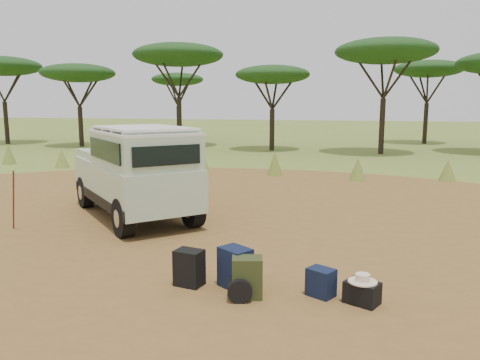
% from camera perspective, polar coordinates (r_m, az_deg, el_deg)
% --- Properties ---
extents(ground, '(140.00, 140.00, 0.00)m').
position_cam_1_polar(ground, '(9.17, -6.43, -7.47)').
color(ground, olive).
rests_on(ground, ground).
extents(dirt_clearing, '(23.00, 23.00, 0.01)m').
position_cam_1_polar(dirt_clearing, '(9.17, -6.44, -7.45)').
color(dirt_clearing, brown).
rests_on(dirt_clearing, ground).
extents(grass_fringe, '(36.60, 1.60, 0.90)m').
position_cam_1_polar(grass_fringe, '(17.26, 4.55, 1.81)').
color(grass_fringe, olive).
rests_on(grass_fringe, ground).
extents(acacia_treeline, '(46.70, 13.20, 6.26)m').
position_cam_1_polar(acacia_treeline, '(28.16, 10.34, 13.66)').
color(acacia_treeline, black).
rests_on(acacia_treeline, ground).
extents(safari_vehicle, '(4.34, 4.27, 2.14)m').
position_cam_1_polar(safari_vehicle, '(11.05, -12.62, 0.73)').
color(safari_vehicle, '#B6CDAF').
rests_on(safari_vehicle, ground).
extents(walking_staff, '(0.44, 0.37, 1.31)m').
position_cam_1_polar(walking_staff, '(10.75, -25.89, -2.26)').
color(walking_staff, maroon).
rests_on(walking_staff, ground).
extents(backpack_black, '(0.44, 0.35, 0.54)m').
position_cam_1_polar(backpack_black, '(6.96, -6.21, -10.61)').
color(backpack_black, black).
rests_on(backpack_black, ground).
extents(backpack_navy, '(0.55, 0.52, 0.59)m').
position_cam_1_polar(backpack_navy, '(6.85, -0.58, -10.66)').
color(backpack_navy, '#12203A').
rests_on(backpack_navy, ground).
extents(backpack_olive, '(0.47, 0.39, 0.57)m').
position_cam_1_polar(backpack_olive, '(6.52, 0.89, -11.81)').
color(backpack_olive, '#343D1C').
rests_on(backpack_olive, ground).
extents(duffel_navy, '(0.44, 0.40, 0.40)m').
position_cam_1_polar(duffel_navy, '(6.68, 9.84, -12.21)').
color(duffel_navy, '#12203A').
rests_on(duffel_navy, ground).
extents(hard_case, '(0.52, 0.45, 0.30)m').
position_cam_1_polar(hard_case, '(6.58, 14.65, -13.18)').
color(hard_case, black).
rests_on(hard_case, ground).
extents(stuff_sack, '(0.41, 0.41, 0.33)m').
position_cam_1_polar(stuff_sack, '(6.49, -0.02, -13.04)').
color(stuff_sack, black).
rests_on(stuff_sack, ground).
extents(safari_hat, '(0.38, 0.38, 0.11)m').
position_cam_1_polar(safari_hat, '(6.51, 14.72, -11.60)').
color(safari_hat, beige).
rests_on(safari_hat, hard_case).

